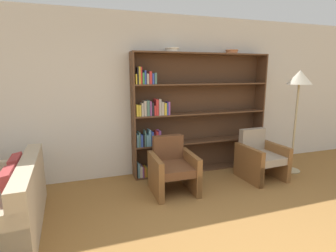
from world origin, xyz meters
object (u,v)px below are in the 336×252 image
(bookshelf, at_px, (190,115))
(armchair_leather, at_px, (172,168))
(armchair_cushioned, at_px, (260,157))
(floor_lamp, at_px, (299,84))
(bowl_terracotta, at_px, (232,51))
(bowl_olive, at_px, (172,49))

(bookshelf, bearing_deg, armchair_leather, -129.59)
(armchair_cushioned, bearing_deg, armchair_leather, -3.12)
(bookshelf, bearing_deg, floor_lamp, -20.25)
(armchair_cushioned, xyz_separation_m, floor_lamp, (0.76, 0.07, 1.23))
(bookshelf, xyz_separation_m, floor_lamp, (1.76, -0.65, 0.56))
(bowl_terracotta, bearing_deg, armchair_cushioned, -72.12)
(bowl_olive, height_order, floor_lamp, bowl_olive)
(armchair_leather, bearing_deg, floor_lamp, -176.89)
(armchair_leather, height_order, armchair_cushioned, same)
(bowl_olive, relative_size, floor_lamp, 0.13)
(bookshelf, xyz_separation_m, armchair_cushioned, (1.00, -0.72, -0.67))
(armchair_cushioned, distance_m, floor_lamp, 1.45)
(bowl_olive, height_order, armchair_leather, bowl_olive)
(bowl_terracotta, distance_m, armchair_leather, 2.36)
(armchair_leather, distance_m, armchair_cushioned, 1.59)
(bookshelf, distance_m, bowl_terracotta, 1.36)
(bowl_terracotta, relative_size, armchair_cushioned, 0.28)
(bowl_olive, distance_m, bowl_terracotta, 1.13)
(bowl_terracotta, xyz_separation_m, floor_lamp, (0.98, -0.62, -0.56))
(bowl_olive, height_order, armchair_cushioned, bowl_olive)
(bowl_terracotta, bearing_deg, armchair_leather, -153.32)
(armchair_cushioned, height_order, floor_lamp, floor_lamp)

